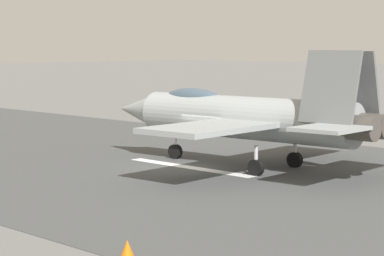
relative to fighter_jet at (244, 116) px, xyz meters
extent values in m
plane|color=slate|center=(1.79, 1.90, -2.50)|extent=(400.00, 400.00, 0.00)
cube|color=#434545|center=(1.79, 1.90, -2.49)|extent=(240.00, 26.00, 0.02)
cube|color=white|center=(1.80, 1.90, -2.48)|extent=(8.00, 0.70, 0.00)
cylinder|color=#949A9A|center=(-0.09, -0.01, -0.07)|extent=(11.96, 2.89, 2.06)
cone|color=#949A9A|center=(7.18, 0.51, -0.07)|extent=(2.85, 1.94, 1.75)
ellipsoid|color=#3F5160|center=(3.25, 0.23, 0.70)|extent=(3.67, 1.35, 1.10)
cylinder|color=#47423D|center=(-6.18, 0.11, -0.07)|extent=(2.27, 1.25, 1.10)
cylinder|color=#47423D|center=(-6.10, -0.98, -0.07)|extent=(2.27, 1.25, 1.10)
cube|color=#949A9A|center=(-1.36, 3.91, -0.17)|extent=(3.81, 6.15, 0.24)
cube|color=#949A9A|center=(-0.80, -4.06, -0.17)|extent=(3.81, 6.15, 0.24)
cube|color=#949A9A|center=(-6.31, 1.96, 0.03)|extent=(2.59, 2.96, 0.16)
cube|color=#949A9A|center=(-5.97, -2.83, 0.03)|extent=(2.59, 2.96, 0.16)
cube|color=slate|center=(-5.30, 0.53, 1.63)|extent=(2.66, 1.13, 3.14)
cube|color=slate|center=(-5.17, -1.27, 1.63)|extent=(2.66, 1.13, 3.14)
cylinder|color=silver|center=(4.46, 0.32, -1.80)|extent=(0.18, 0.18, 1.40)
cylinder|color=black|center=(4.46, 0.32, -2.12)|extent=(0.78, 0.35, 0.76)
cylinder|color=silver|center=(-1.99, 1.46, -1.80)|extent=(0.18, 0.18, 1.40)
cylinder|color=black|center=(-1.99, 1.46, -2.12)|extent=(0.78, 0.35, 0.76)
cylinder|color=silver|center=(-1.77, -1.73, -1.80)|extent=(0.18, 0.18, 1.40)
cylinder|color=black|center=(-1.77, -1.73, -2.12)|extent=(0.78, 0.35, 0.76)
cone|color=orange|center=(-8.40, 14.62, -2.23)|extent=(0.44, 0.44, 0.55)
camera|label=1|loc=(-24.40, 28.28, 3.39)|focal=72.61mm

